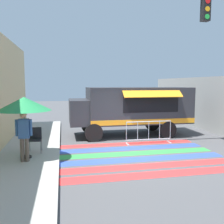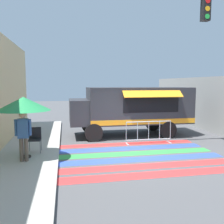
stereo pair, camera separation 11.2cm
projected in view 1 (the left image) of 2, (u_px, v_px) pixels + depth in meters
name	position (u px, v px, depth m)	size (l,w,h in m)	color
ground_plane	(132.00, 153.00, 9.65)	(60.00, 60.00, 0.00)	#4C4C4F
concrete_wall_right	(215.00, 105.00, 13.47)	(0.20, 16.00, 3.05)	gray
crosswalk_painted	(135.00, 156.00, 9.22)	(6.40, 4.36, 0.01)	red
food_truck	(129.00, 106.00, 12.79)	(6.08, 2.73, 2.48)	#2D2D33
traffic_signal_pole	(217.00, 42.00, 10.36)	(3.86, 0.29, 6.52)	#515456
patio_umbrella	(24.00, 104.00, 8.38)	(1.80, 1.80, 2.10)	black
folding_chair	(35.00, 137.00, 9.30)	(0.46, 0.46, 0.91)	#4C4C51
vendor_person	(24.00, 133.00, 8.08)	(0.53, 0.22, 1.66)	brown
barricade_front	(149.00, 132.00, 11.17)	(2.09, 0.44, 1.01)	#B7BABF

